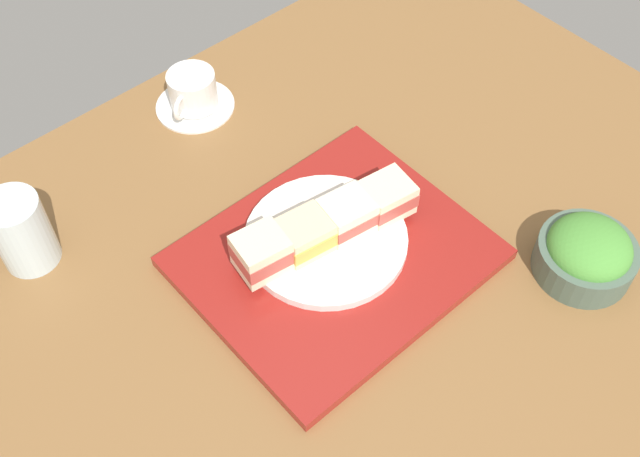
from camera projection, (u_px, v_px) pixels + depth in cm
name	position (u px, v px, depth cm)	size (l,w,h in cm)	color
ground_plane	(317.00, 289.00, 106.09)	(140.00, 100.00, 3.00)	brown
serving_tray	(335.00, 258.00, 106.42)	(38.73, 32.56, 1.75)	maroon
sandwich_plate	(326.00, 239.00, 106.48)	(22.72, 22.72, 1.31)	white
sandwich_nearmost	(261.00, 253.00, 100.68)	(7.44, 6.93, 5.69)	beige
sandwich_inner_near	(305.00, 235.00, 103.00)	(7.64, 7.14, 4.94)	beige
sandwich_inner_far	(347.00, 215.00, 104.94)	(7.47, 7.00, 5.16)	#EFE5C1
sandwich_farmost	(387.00, 197.00, 107.02)	(7.59, 6.88, 5.03)	beige
salad_bowl	(587.00, 253.00, 103.53)	(13.50, 13.50, 8.01)	#4C6051
coffee_cup	(193.00, 93.00, 123.79)	(12.88, 12.88, 6.69)	white
drinking_glass	(21.00, 232.00, 103.12)	(7.76, 7.76, 11.44)	silver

